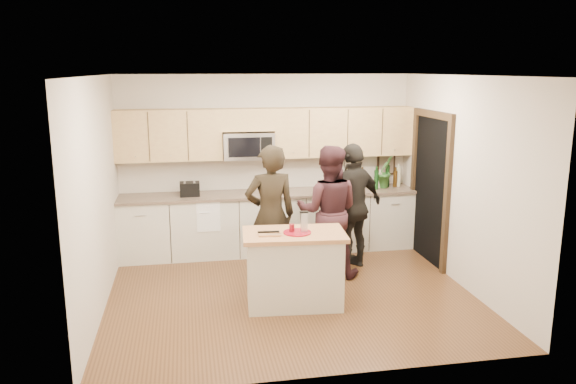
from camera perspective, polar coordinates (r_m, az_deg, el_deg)
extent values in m
plane|color=brown|center=(7.22, 0.23, -10.20)|extent=(4.50, 4.50, 0.00)
cube|color=beige|center=(8.76, -2.17, 3.03)|extent=(4.50, 0.02, 2.70)
cube|color=beige|center=(4.93, 4.52, -4.48)|extent=(4.50, 0.02, 2.70)
cube|color=beige|center=(6.79, -18.79, -0.40)|extent=(0.02, 4.00, 2.70)
cube|color=beige|center=(7.55, 17.26, 0.96)|extent=(0.02, 4.00, 2.70)
cube|color=white|center=(6.67, 0.25, 11.75)|extent=(4.50, 4.00, 0.02)
cube|color=beige|center=(8.65, -1.83, -3.19)|extent=(4.50, 0.62, 0.90)
cube|color=#735D4D|center=(8.53, -1.84, -0.17)|extent=(4.50, 0.66, 0.04)
cube|color=tan|center=(8.45, -12.03, 5.67)|extent=(1.55, 0.33, 0.75)
cube|color=tan|center=(8.77, 5.56, 6.13)|extent=(2.17, 0.33, 0.75)
cube|color=tan|center=(8.47, -4.14, 7.36)|extent=(0.78, 0.33, 0.33)
cube|color=silver|center=(8.48, -4.07, 4.74)|extent=(0.76, 0.40, 0.40)
cube|color=black|center=(8.27, -4.47, 4.54)|extent=(0.47, 0.01, 0.29)
cube|color=black|center=(8.31, -2.19, 4.61)|extent=(0.17, 0.01, 0.29)
cube|color=black|center=(8.40, 14.26, 0.16)|extent=(0.02, 1.05, 2.10)
cube|color=#302112|center=(7.88, 15.85, -0.72)|extent=(0.06, 0.10, 2.10)
cube|color=#302112|center=(8.91, 12.63, 0.93)|extent=(0.06, 0.10, 2.10)
cube|color=#302112|center=(8.24, 14.55, 7.65)|extent=(0.06, 1.25, 0.10)
cube|color=black|center=(9.23, 9.93, 2.90)|extent=(0.30, 0.03, 0.38)
cube|color=tan|center=(9.22, 9.96, 2.88)|extent=(0.24, 0.00, 0.32)
cube|color=white|center=(8.20, -8.09, -2.38)|extent=(0.34, 0.01, 0.48)
cube|color=white|center=(8.43, -8.22, -0.33)|extent=(0.34, 0.60, 0.01)
cube|color=beige|center=(6.75, 0.61, -7.99)|extent=(1.15, 0.73, 0.85)
cube|color=#B97C4D|center=(6.60, 0.62, -4.33)|extent=(1.25, 0.80, 0.05)
cylinder|color=maroon|center=(6.57, 0.94, -4.12)|extent=(0.33, 0.33, 0.02)
cube|color=silver|center=(6.55, 1.64, -3.08)|extent=(0.08, 0.05, 0.23)
cube|color=black|center=(6.51, 1.64, -2.05)|extent=(0.09, 0.05, 0.02)
cylinder|color=maroon|center=(6.57, 0.39, -3.72)|extent=(0.06, 0.06, 0.11)
cube|color=#B97C4D|center=(6.49, -1.92, -4.30)|extent=(0.27, 0.19, 0.02)
cube|color=black|center=(6.52, -2.00, -4.07)|extent=(0.25, 0.05, 0.02)
cube|color=silver|center=(6.45, -1.43, -4.30)|extent=(0.20, 0.04, 0.01)
cube|color=black|center=(8.41, -9.95, 0.30)|extent=(0.29, 0.23, 0.20)
cube|color=silver|center=(8.38, -10.45, 0.97)|extent=(0.03, 0.16, 0.00)
cube|color=silver|center=(8.39, -9.50, 1.00)|extent=(0.03, 0.16, 0.00)
cylinder|color=black|center=(8.83, 7.10, 1.46)|extent=(0.06, 0.06, 0.34)
cylinder|color=#342009|center=(8.87, 7.55, 1.45)|extent=(0.07, 0.07, 0.33)
cylinder|color=#BBBB93|center=(8.94, 9.31, 1.35)|extent=(0.07, 0.07, 0.29)
cylinder|color=black|center=(9.05, 10.07, 1.82)|extent=(0.07, 0.07, 0.41)
cylinder|color=#342009|center=(9.06, 10.84, 1.51)|extent=(0.06, 0.06, 0.32)
cylinder|color=#BBBB93|center=(9.11, 11.14, 1.70)|extent=(0.08, 0.08, 0.36)
cylinder|color=black|center=(8.80, 8.96, 1.42)|extent=(0.07, 0.07, 0.36)
imported|color=#32692A|center=(8.96, 9.80, 2.08)|extent=(0.35, 0.32, 0.51)
imported|color=black|center=(7.26, -1.79, -2.39)|extent=(0.71, 0.51, 1.84)
imported|color=#31181C|center=(7.59, 4.09, -1.98)|extent=(1.03, 0.90, 1.79)
imported|color=black|center=(7.92, 6.65, -1.46)|extent=(1.12, 0.89, 1.78)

